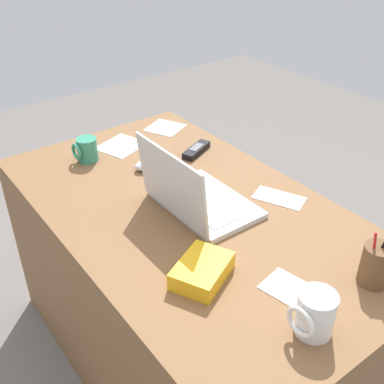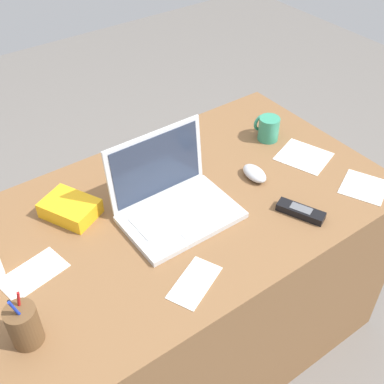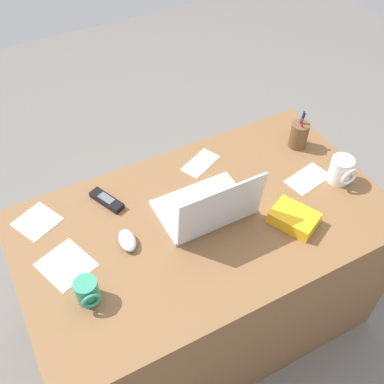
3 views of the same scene
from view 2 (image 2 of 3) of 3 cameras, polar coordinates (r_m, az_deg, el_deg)
The scene contains 12 objects.
ground_plane at distance 2.09m, azimuth -1.37°, elevation -16.64°, with size 6.00×6.00×0.00m, color slate.
desk at distance 1.79m, azimuth -1.55°, elevation -10.39°, with size 1.38×0.80×0.72m, color brown.
laptop at distance 1.48m, azimuth -2.22°, elevation -0.91°, with size 0.34×0.26×0.24m.
computer_mouse at distance 1.64m, azimuth 7.27°, elevation 2.16°, with size 0.06×0.10×0.04m, color silver.
coffee_mug_white at distance 1.82m, azimuth 8.80°, elevation 7.33°, with size 0.08×0.09×0.09m.
cordless_phone at distance 1.53m, azimuth 12.49°, elevation -2.21°, with size 0.10×0.15×0.03m.
pen_holder at distance 1.24m, azimuth -18.90°, elevation -14.41°, with size 0.08×0.08×0.17m.
snack_bag at distance 1.53m, azimuth -13.95°, elevation -1.85°, with size 0.12×0.16×0.05m, color #F2AD19.
paper_note_near_laptop at distance 1.32m, azimuth 0.29°, elevation -10.47°, with size 0.16×0.08×0.00m, color white.
paper_note_left at distance 1.70m, azimuth 19.32°, elevation 0.54°, with size 0.14×0.14×0.00m, color white.
paper_note_right at distance 1.41m, azimuth -17.96°, elevation -9.02°, with size 0.17×0.10×0.00m, color white.
paper_note_front at distance 1.78m, azimuth 12.83°, elevation 4.05°, with size 0.15×0.17×0.00m, color white.
Camera 2 is at (-0.62, -0.94, 1.76)m, focal length 45.99 mm.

